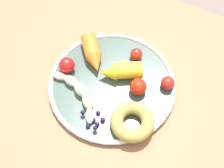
{
  "coord_description": "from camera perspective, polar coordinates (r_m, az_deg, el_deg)",
  "views": [
    {
      "loc": [
        -0.22,
        0.38,
        1.46
      ],
      "look_at": [
        -0.02,
        0.01,
        0.75
      ],
      "focal_mm": 51.72,
      "sensor_mm": 36.0,
      "label": 1
    }
  ],
  "objects": [
    {
      "name": "ground_plane",
      "position": [
        1.53,
        -0.45,
        -13.59
      ],
      "size": [
        6.0,
        6.0,
        0.0
      ],
      "primitive_type": "plane",
      "color": "gray"
    },
    {
      "name": "dining_table",
      "position": [
        0.94,
        -0.72,
        -2.41
      ],
      "size": [
        1.09,
        0.7,
        0.74
      ],
      "color": "#936748",
      "rests_on": "ground_plane"
    },
    {
      "name": "plate",
      "position": [
        0.83,
        -0.0,
        -0.1
      ],
      "size": [
        0.33,
        0.33,
        0.02
      ],
      "color": "#42564F",
      "rests_on": "dining_table"
    },
    {
      "name": "banana",
      "position": [
        0.8,
        -5.95,
        -1.35
      ],
      "size": [
        0.17,
        0.1,
        0.03
      ],
      "color": "beige",
      "rests_on": "plate"
    },
    {
      "name": "carrot_orange",
      "position": [
        0.85,
        -3.41,
        5.37
      ],
      "size": [
        0.11,
        0.11,
        0.04
      ],
      "color": "orange",
      "rests_on": "plate"
    },
    {
      "name": "carrot_yellow",
      "position": [
        0.82,
        1.49,
        2.37
      ],
      "size": [
        0.12,
        0.1,
        0.04
      ],
      "color": "yellow",
      "rests_on": "plate"
    },
    {
      "name": "donut",
      "position": [
        0.76,
        3.62,
        -6.69
      ],
      "size": [
        0.13,
        0.13,
        0.03
      ],
      "primitive_type": "torus",
      "rotation": [
        0.0,
        0.0,
        2.78
      ],
      "color": "#A99247",
      "rests_on": "plate"
    },
    {
      "name": "blueberry_pile",
      "position": [
        0.77,
        -3.28,
        -6.37
      ],
      "size": [
        0.06,
        0.05,
        0.02
      ],
      "color": "#191638",
      "rests_on": "plate"
    },
    {
      "name": "tomato_near",
      "position": [
        0.8,
        4.73,
        -0.34
      ],
      "size": [
        0.04,
        0.04,
        0.04
      ],
      "primitive_type": "sphere",
      "color": "red",
      "rests_on": "plate"
    },
    {
      "name": "tomato_mid",
      "position": [
        0.82,
        9.82,
        0.18
      ],
      "size": [
        0.04,
        0.04,
        0.04
      ],
      "primitive_type": "sphere",
      "color": "red",
      "rests_on": "plate"
    },
    {
      "name": "tomato_far",
      "position": [
        0.86,
        4.33,
        5.32
      ],
      "size": [
        0.03,
        0.03,
        0.03
      ],
      "primitive_type": "sphere",
      "color": "red",
      "rests_on": "plate"
    },
    {
      "name": "tomato_extra",
      "position": [
        0.84,
        -8.0,
        3.33
      ],
      "size": [
        0.04,
        0.04,
        0.04
      ],
      "primitive_type": "sphere",
      "color": "red",
      "rests_on": "plate"
    }
  ]
}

